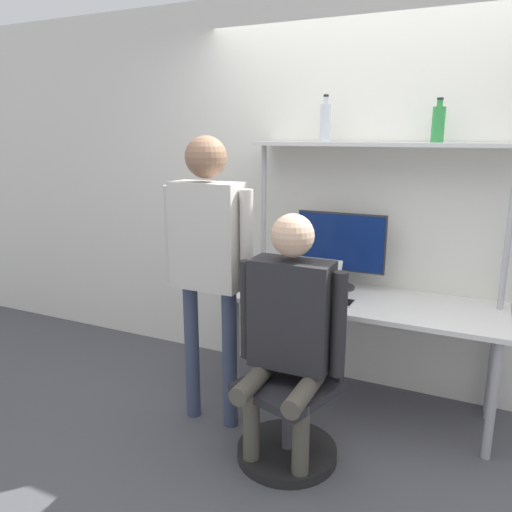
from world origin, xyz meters
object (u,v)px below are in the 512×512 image
at_px(monitor, 340,246).
at_px(cell_phone, 347,303).
at_px(laptop, 315,287).
at_px(office_chair, 292,409).
at_px(bottle_clear, 325,122).
at_px(person_seated, 289,321).
at_px(person_standing, 208,245).
at_px(bottle_green, 438,124).

distance_m(monitor, cell_phone, 0.44).
height_order(laptop, office_chair, laptop).
xyz_separation_m(laptop, cell_phone, (0.23, -0.04, -0.06)).
height_order(office_chair, bottle_clear, bottle_clear).
height_order(office_chair, person_seated, person_seated).
xyz_separation_m(laptop, bottle_clear, (-0.05, 0.26, 1.04)).
xyz_separation_m(monitor, laptop, (-0.09, -0.26, -0.23)).
distance_m(laptop, office_chair, 0.81).
relative_size(cell_phone, person_standing, 0.09).
bearing_deg(bottle_clear, laptop, -79.59).
height_order(monitor, person_standing, person_standing).
distance_m(person_seated, person_standing, 0.68).
bearing_deg(cell_phone, person_seated, -104.23).
bearing_deg(person_seated, monitor, 89.27).
height_order(monitor, bottle_green, bottle_green).
height_order(laptop, person_standing, person_standing).
relative_size(laptop, person_standing, 0.17).
xyz_separation_m(monitor, bottle_clear, (-0.13, 0.00, 0.81)).
distance_m(monitor, person_standing, 0.96).
bearing_deg(bottle_green, person_seated, -122.15).
relative_size(office_chair, person_seated, 0.66).
bearing_deg(office_chair, cell_phone, 75.96).
bearing_deg(cell_phone, bottle_green, 35.95).
xyz_separation_m(person_seated, person_standing, (-0.57, 0.15, 0.33)).
relative_size(laptop, cell_phone, 2.05).
xyz_separation_m(laptop, bottle_green, (0.64, 0.26, 1.02)).
distance_m(monitor, bottle_clear, 0.82).
bearing_deg(office_chair, bottle_clear, 98.88).
bearing_deg(monitor, bottle_clear, 179.86).
distance_m(person_standing, bottle_green, 1.53).
xyz_separation_m(person_seated, bottle_clear, (-0.12, 0.91, 1.03)).
bearing_deg(person_seated, cell_phone, 75.77).
distance_m(monitor, office_chair, 1.15).
distance_m(cell_phone, person_standing, 0.94).
bearing_deg(monitor, laptop, -108.54).
xyz_separation_m(cell_phone, office_chair, (-0.14, -0.56, -0.47)).
bearing_deg(monitor, person_standing, -127.74).
distance_m(cell_phone, bottle_clear, 1.17).
height_order(person_seated, person_standing, person_standing).
relative_size(monitor, bottle_green, 2.37).
bearing_deg(laptop, bottle_green, 21.83).
xyz_separation_m(monitor, cell_phone, (0.14, -0.30, -0.29)).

